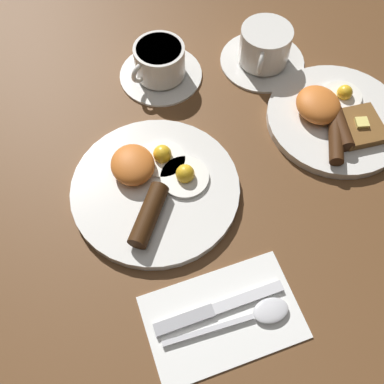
{
  "coord_description": "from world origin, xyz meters",
  "views": [
    {
      "loc": [
        0.35,
        -0.06,
        0.61
      ],
      "look_at": [
        0.03,
        0.05,
        0.03
      ],
      "focal_mm": 42.0,
      "sensor_mm": 36.0,
      "label": 1
    }
  ],
  "objects_px": {
    "teacup_near": "(160,64)",
    "knife": "(212,310)",
    "spoon": "(258,315)",
    "breakfast_plate_far": "(335,117)",
    "breakfast_plate_near": "(154,186)",
    "teacup_far": "(264,49)"
  },
  "relations": [
    {
      "from": "breakfast_plate_near",
      "to": "spoon",
      "type": "bearing_deg",
      "value": 18.33
    },
    {
      "from": "teacup_near",
      "to": "spoon",
      "type": "relative_size",
      "value": 0.85
    },
    {
      "from": "breakfast_plate_far",
      "to": "knife",
      "type": "bearing_deg",
      "value": -51.8
    },
    {
      "from": "teacup_near",
      "to": "teacup_far",
      "type": "relative_size",
      "value": 0.96
    },
    {
      "from": "knife",
      "to": "spoon",
      "type": "xyz_separation_m",
      "value": [
        0.03,
        0.06,
        0.0
      ]
    },
    {
      "from": "teacup_near",
      "to": "knife",
      "type": "relative_size",
      "value": 0.81
    },
    {
      "from": "breakfast_plate_far",
      "to": "teacup_far",
      "type": "distance_m",
      "value": 0.18
    },
    {
      "from": "knife",
      "to": "breakfast_plate_far",
      "type": "bearing_deg",
      "value": 37.02
    },
    {
      "from": "breakfast_plate_far",
      "to": "knife",
      "type": "distance_m",
      "value": 0.39
    },
    {
      "from": "breakfast_plate_far",
      "to": "breakfast_plate_near",
      "type": "bearing_deg",
      "value": -84.45
    },
    {
      "from": "breakfast_plate_far",
      "to": "spoon",
      "type": "height_order",
      "value": "breakfast_plate_far"
    },
    {
      "from": "spoon",
      "to": "teacup_far",
      "type": "bearing_deg",
      "value": 68.15
    },
    {
      "from": "breakfast_plate_near",
      "to": "knife",
      "type": "distance_m",
      "value": 0.21
    },
    {
      "from": "breakfast_plate_near",
      "to": "breakfast_plate_far",
      "type": "bearing_deg",
      "value": 95.55
    },
    {
      "from": "breakfast_plate_near",
      "to": "knife",
      "type": "relative_size",
      "value": 1.41
    },
    {
      "from": "teacup_near",
      "to": "spoon",
      "type": "xyz_separation_m",
      "value": [
        0.46,
        -0.0,
        -0.02
      ]
    },
    {
      "from": "breakfast_plate_far",
      "to": "knife",
      "type": "height_order",
      "value": "breakfast_plate_far"
    },
    {
      "from": "breakfast_plate_near",
      "to": "knife",
      "type": "height_order",
      "value": "breakfast_plate_near"
    },
    {
      "from": "teacup_near",
      "to": "breakfast_plate_far",
      "type": "bearing_deg",
      "value": 51.75
    },
    {
      "from": "teacup_near",
      "to": "knife",
      "type": "xyz_separation_m",
      "value": [
        0.44,
        -0.06,
        -0.02
      ]
    },
    {
      "from": "spoon",
      "to": "breakfast_plate_far",
      "type": "bearing_deg",
      "value": 48.45
    },
    {
      "from": "breakfast_plate_far",
      "to": "teacup_near",
      "type": "distance_m",
      "value": 0.32
    }
  ]
}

